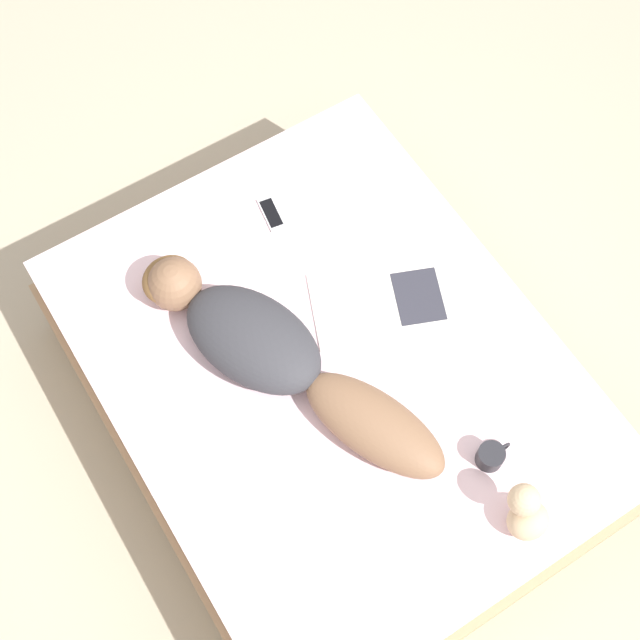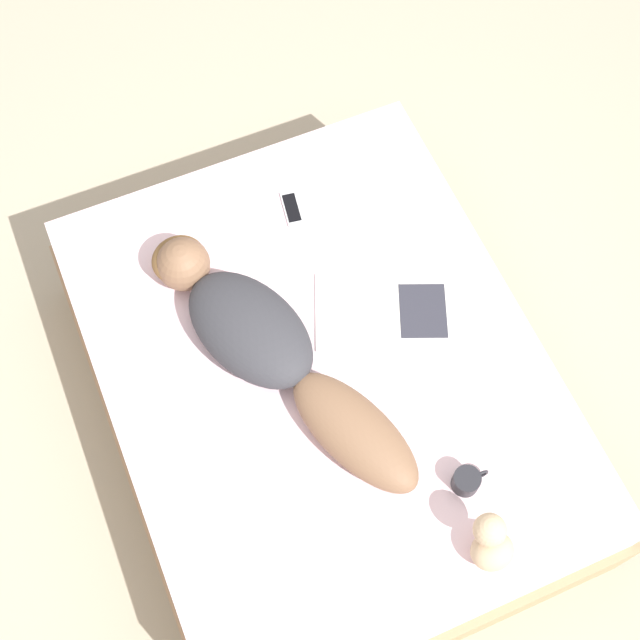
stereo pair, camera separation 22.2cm
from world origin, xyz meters
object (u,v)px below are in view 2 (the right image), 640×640
open_magazine (389,311)px  coffee_mug (467,481)px  person (266,345)px  cell_phone (292,208)px

open_magazine → coffee_mug: coffee_mug is taller
open_magazine → coffee_mug: (-0.04, -0.69, 0.03)m
person → coffee_mug: (0.44, -0.70, -0.05)m
open_magazine → person: bearing=-158.9°
coffee_mug → person: bearing=122.1°
person → open_magazine: (0.47, -0.01, -0.09)m
cell_phone → coffee_mug: bearing=-75.3°
coffee_mug → open_magazine: bearing=87.0°
open_magazine → coffee_mug: bearing=-70.4°
person → open_magazine: person is taller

